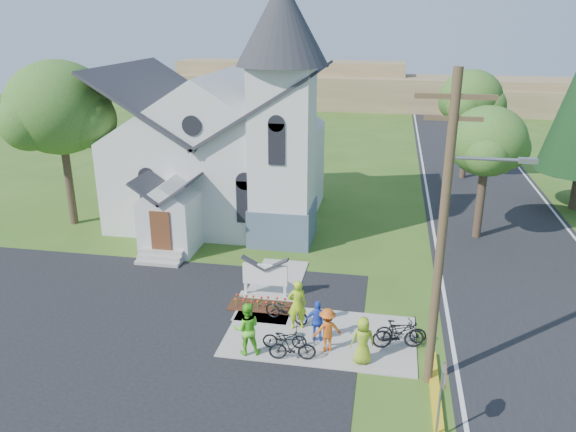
% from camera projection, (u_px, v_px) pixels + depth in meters
% --- Properties ---
extents(ground, '(120.00, 120.00, 0.00)m').
position_uv_depth(ground, '(278.00, 340.00, 20.68)').
color(ground, '#375D1A').
rests_on(ground, ground).
extents(parking_lot, '(20.00, 16.00, 0.02)m').
position_uv_depth(parking_lot, '(75.00, 350.00, 20.03)').
color(parking_lot, black).
rests_on(parking_lot, ground).
extents(road, '(8.00, 90.00, 0.02)m').
position_uv_depth(road, '(496.00, 220.00, 32.86)').
color(road, black).
rests_on(road, ground).
extents(sidewalk, '(7.00, 4.00, 0.05)m').
position_uv_depth(sidewalk, '(320.00, 336.00, 20.88)').
color(sidewalk, '#A49F94').
rests_on(sidewalk, ground).
extents(church, '(12.35, 12.00, 13.00)m').
position_uv_depth(church, '(226.00, 130.00, 31.41)').
color(church, silver).
rests_on(church, ground).
extents(church_sign, '(2.20, 0.40, 1.70)m').
position_uv_depth(church_sign, '(265.00, 275.00, 23.51)').
color(church_sign, '#A49F94').
rests_on(church_sign, ground).
extents(flower_bed, '(2.60, 1.10, 0.07)m').
position_uv_depth(flower_bed, '(261.00, 306.00, 23.01)').
color(flower_bed, '#331C0E').
rests_on(flower_bed, ground).
extents(utility_pole, '(3.45, 0.28, 10.00)m').
position_uv_depth(utility_pole, '(445.00, 227.00, 16.56)').
color(utility_pole, '#483724').
rests_on(utility_pole, ground).
extents(stop_sign, '(0.11, 0.76, 2.48)m').
position_uv_depth(stop_sign, '(443.00, 386.00, 15.27)').
color(stop_sign, gray).
rests_on(stop_sign, ground).
extents(tree_lot_corner, '(5.60, 5.60, 9.15)m').
position_uv_depth(tree_lot_corner, '(59.00, 108.00, 30.11)').
color(tree_lot_corner, '#36291D').
rests_on(tree_lot_corner, ground).
extents(tree_road_near, '(4.00, 4.00, 7.05)m').
position_uv_depth(tree_road_near, '(487.00, 142.00, 28.58)').
color(tree_road_near, '#36291D').
rests_on(tree_road_near, ground).
extents(tree_road_mid, '(4.40, 4.40, 7.80)m').
position_uv_depth(tree_road_mid, '(471.00, 99.00, 39.41)').
color(tree_road_mid, '#36291D').
rests_on(tree_road_mid, ground).
extents(distant_hills, '(61.00, 10.00, 5.60)m').
position_uv_depth(distant_hills, '(391.00, 91.00, 71.53)').
color(distant_hills, olive).
rests_on(distant_hills, ground).
extents(cyclist_0, '(0.84, 0.68, 1.98)m').
position_uv_depth(cyclist_0, '(297.00, 304.00, 21.10)').
color(cyclist_0, '#A8D318').
rests_on(cyclist_0, sidewalk).
extents(bike_0, '(1.63, 0.72, 0.83)m').
position_uv_depth(bike_0, '(285.00, 338.00, 19.97)').
color(bike_0, black).
rests_on(bike_0, sidewalk).
extents(cyclist_1, '(1.10, 0.95, 1.94)m').
position_uv_depth(cyclist_1, '(247.00, 328.00, 19.51)').
color(cyclist_1, '#63DF29').
rests_on(cyclist_1, sidewalk).
extents(bike_1, '(1.68, 0.68, 0.98)m').
position_uv_depth(bike_1, '(292.00, 347.00, 19.26)').
color(bike_1, black).
rests_on(bike_1, sidewalk).
extents(cyclist_2, '(0.97, 0.50, 1.59)m').
position_uv_depth(cyclist_2, '(318.00, 321.00, 20.31)').
color(cyclist_2, blue).
rests_on(cyclist_2, sidewalk).
extents(bike_2, '(1.96, 1.17, 0.97)m').
position_uv_depth(bike_2, '(287.00, 310.00, 21.70)').
color(bike_2, black).
rests_on(bike_2, sidewalk).
extents(cyclist_3, '(1.20, 0.97, 1.63)m').
position_uv_depth(cyclist_3, '(327.00, 330.00, 19.72)').
color(cyclist_3, '#CC5516').
rests_on(cyclist_3, sidewalk).
extents(bike_3, '(1.95, 0.94, 1.13)m').
position_uv_depth(bike_3, '(398.00, 334.00, 19.93)').
color(bike_3, black).
rests_on(bike_3, sidewalk).
extents(cyclist_4, '(0.96, 0.78, 1.71)m').
position_uv_depth(cyclist_4, '(363.00, 340.00, 19.01)').
color(cyclist_4, '#93B321').
rests_on(cyclist_4, sidewalk).
extents(bike_4, '(1.85, 0.77, 0.95)m').
position_uv_depth(bike_4, '(401.00, 331.00, 20.30)').
color(bike_4, black).
rests_on(bike_4, sidewalk).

